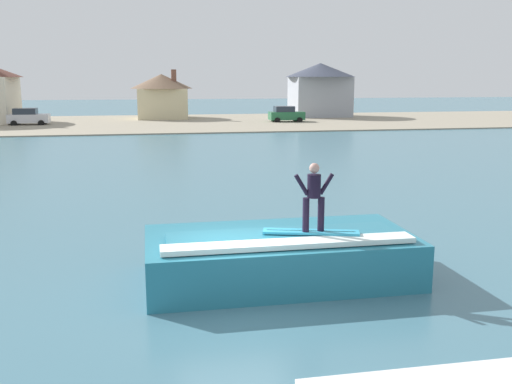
# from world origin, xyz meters

# --- Properties ---
(ground_plane) EXTENTS (260.00, 260.00, 0.00)m
(ground_plane) POSITION_xyz_m (0.00, 0.00, 0.00)
(ground_plane) COLOR #426E7F
(wave_crest) EXTENTS (6.53, 3.28, 1.28)m
(wave_crest) POSITION_xyz_m (1.30, 0.94, 0.60)
(wave_crest) COLOR teal
(wave_crest) RESTS_ON ground_plane
(surfboard) EXTENTS (2.32, 1.02, 0.06)m
(surfboard) POSITION_xyz_m (1.95, 0.48, 1.31)
(surfboard) COLOR #33A5CC
(surfboard) RESTS_ON wave_crest
(surfer) EXTENTS (0.98, 0.32, 1.64)m
(surfer) POSITION_xyz_m (1.99, 0.43, 2.25)
(surfer) COLOR black
(surfer) RESTS_ON surfboard
(shoreline_bank) EXTENTS (120.00, 26.69, 0.11)m
(shoreline_bank) POSITION_xyz_m (0.00, 52.87, 0.06)
(shoreline_bank) COLOR gray
(shoreline_bank) RESTS_ON ground_plane
(car_near_shore) EXTENTS (4.17, 2.16, 1.86)m
(car_near_shore) POSITION_xyz_m (-14.12, 52.01, 0.95)
(car_near_shore) COLOR silver
(car_near_shore) RESTS_ON ground_plane
(car_far_shore) EXTENTS (3.95, 2.16, 1.86)m
(car_far_shore) POSITION_xyz_m (13.84, 51.25, 0.94)
(car_far_shore) COLOR #23663D
(car_far_shore) RESTS_ON ground_plane
(house_gabled_white) EXTENTS (8.92, 8.92, 6.87)m
(house_gabled_white) POSITION_xyz_m (20.24, 59.12, 3.95)
(house_gabled_white) COLOR #9EA3AD
(house_gabled_white) RESTS_ON ground_plane
(house_small_cottage) EXTENTS (7.56, 7.56, 6.01)m
(house_small_cottage) POSITION_xyz_m (0.18, 59.53, 3.04)
(house_small_cottage) COLOR beige
(house_small_cottage) RESTS_ON ground_plane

